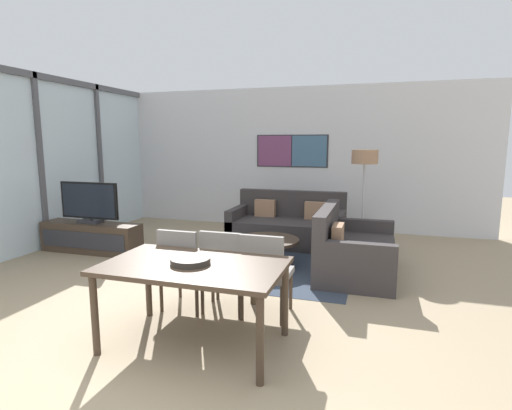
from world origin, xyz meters
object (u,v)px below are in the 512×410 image
object	(u,v)px
dining_chair_centre	(225,265)
dining_chair_right	(265,269)
sofa_side	(350,253)
dining_chair_left	(184,263)
sofa_main	(288,227)
dining_table	(194,272)
tv_console	(91,237)
fruit_bowl	(190,260)
television	(89,203)
coffee_table	(267,245)
floor_lamp	(365,163)

from	to	relation	value
dining_chair_centre	dining_chair_right	size ratio (longest dim) A/B	1.00
sofa_side	dining_chair_right	world-z (taller)	sofa_side
dining_chair_left	sofa_main	bearing A→B (deg)	82.04
dining_table	dining_chair_right	world-z (taller)	dining_chair_right
dining_chair_right	tv_console	bearing A→B (deg)	155.54
dining_table	fruit_bowl	size ratio (longest dim) A/B	4.56
dining_chair_left	tv_console	bearing A→B (deg)	147.50
sofa_side	tv_console	bearing A→B (deg)	92.14
television	dining_chair_centre	world-z (taller)	television
dining_chair_left	dining_table	bearing A→B (deg)	-56.09
tv_console	coffee_table	xyz separation A→B (m)	(2.85, 0.14, 0.06)
coffee_table	dining_chair_right	world-z (taller)	dining_chair_right
sofa_main	sofa_side	size ratio (longest dim) A/B	1.21
tv_console	dining_chair_centre	bearing A→B (deg)	-27.34
coffee_table	dining_chair_centre	distance (m)	1.63
television	dining_chair_left	bearing A→B (deg)	-32.52
television	sofa_side	xyz separation A→B (m)	(3.99, 0.15, -0.51)
sofa_side	dining_chair_left	world-z (taller)	sofa_side
dining_table	floor_lamp	bearing A→B (deg)	71.48
dining_chair_left	dining_chair_centre	xyz separation A→B (m)	(0.43, 0.07, 0.00)
sofa_main	sofa_side	world-z (taller)	same
floor_lamp	sofa_side	bearing A→B (deg)	-94.12
fruit_bowl	sofa_side	bearing A→B (deg)	63.85
dining_table	dining_chair_centre	distance (m)	0.72
fruit_bowl	dining_table	bearing A→B (deg)	23.92
sofa_side	dining_table	xyz separation A→B (m)	(-1.13, -2.33, 0.37)
dining_chair_right	fruit_bowl	bearing A→B (deg)	-122.82
coffee_table	floor_lamp	world-z (taller)	floor_lamp
tv_console	dining_table	bearing A→B (deg)	-37.41
tv_console	dining_chair_centre	size ratio (longest dim) A/B	1.89
dining_chair_left	dining_chair_right	bearing A→B (deg)	3.50
sofa_main	dining_chair_centre	distance (m)	2.96
dining_chair_right	dining_chair_centre	bearing A→B (deg)	177.67
television	sofa_main	distance (m)	3.25
floor_lamp	fruit_bowl	bearing A→B (deg)	-108.80
floor_lamp	tv_console	bearing A→B (deg)	-160.26
television	dining_chair_right	bearing A→B (deg)	-24.48
coffee_table	dining_table	size ratio (longest dim) A/B	0.59
dining_chair_left	dining_chair_centre	size ratio (longest dim) A/B	1.00
television	dining_chair_centre	size ratio (longest dim) A/B	1.18
dining_chair_centre	fruit_bowl	distance (m)	0.76
sofa_side	dining_chair_right	distance (m)	1.80
tv_console	dining_chair_centre	world-z (taller)	dining_chair_centre
dining_chair_left	floor_lamp	xyz separation A→B (m)	(1.65, 3.01, 0.91)
sofa_main	dining_chair_left	distance (m)	3.06
coffee_table	sofa_side	bearing A→B (deg)	0.38
dining_table	television	bearing A→B (deg)	142.58
tv_console	dining_chair_right	distance (m)	3.62
dining_chair_centre	coffee_table	bearing A→B (deg)	90.23
dining_chair_left	fruit_bowl	world-z (taller)	dining_chair_left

